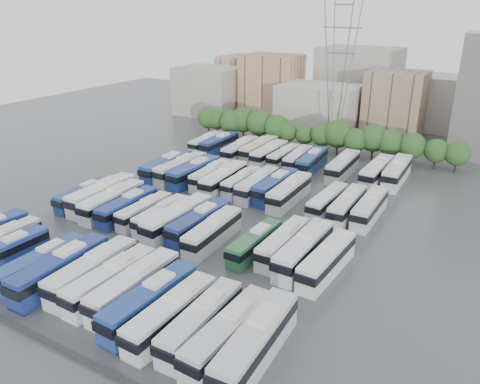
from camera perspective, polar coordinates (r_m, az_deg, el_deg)
The scene contains 53 objects.
ground at distance 74.24m, azimuth -3.45°, elevation -3.12°, with size 220.00×220.00×0.00m, color #424447.
parapet at distance 53.96m, azimuth -23.98°, elevation -15.55°, with size 56.00×0.50×0.50m, color #2D2D30.
tree_line at distance 108.85m, azimuth 8.20°, elevation 7.36°, with size 64.32×7.59×8.06m.
city_buildings at distance 137.34m, azimuth 10.90°, elevation 11.72°, with size 102.00×35.00×20.00m.
electricity_pylon at distance 112.27m, azimuth 11.99°, elevation 14.99°, with size 9.00×6.91×33.83m.
bus_r0_s1 at distance 70.86m, azimuth -27.05°, elevation -5.39°, with size 2.60×11.45×3.58m.
bus_r0_s2 at distance 67.65m, azimuth -26.59°, elevation -6.57°, with size 2.96×11.58×3.61m.
bus_r0_s4 at distance 62.84m, azimuth -22.91°, elevation -8.01°, with size 2.66×12.11×3.80m.
bus_r0_s5 at distance 60.36m, azimuth -21.01°, elevation -8.75°, with size 3.29×13.59×4.24m.
bus_r0_s6 at distance 58.89m, azimuth -17.58°, elevation -9.16°, with size 3.24×13.08×4.08m.
bus_r0_s7 at distance 56.62m, azimuth -15.48°, elevation -10.31°, with size 3.10×12.75×3.98m.
bus_r0_s8 at distance 54.82m, azimuth -12.75°, elevation -11.11°, with size 2.88×13.07×4.10m.
bus_r0_s9 at distance 52.03m, azimuth -10.91°, elevation -12.94°, with size 3.40×13.11×4.08m.
bus_r0_s10 at distance 49.96m, azimuth -8.38°, elevation -14.51°, with size 3.07×12.61×3.94m.
bus_r0_s11 at distance 48.70m, azimuth -4.75°, elevation -15.45°, with size 2.93×12.41×3.88m.
bus_r0_s12 at distance 47.07m, azimuth -1.41°, elevation -16.79°, with size 3.28×12.91×4.02m.
bus_r0_s13 at distance 45.86m, azimuth 2.01°, elevation -17.81°, with size 3.54×13.80×4.30m.
bus_r1_s0 at distance 82.34m, azimuth -18.50°, elevation -0.36°, with size 2.67×11.30×3.53m.
bus_r1_s1 at distance 80.73m, azimuth -16.50°, elevation -0.29°, with size 3.32×13.69×4.27m.
bus_r1_s2 at distance 77.86m, azimuth -15.29°, elevation -1.06°, with size 3.36×13.07×4.07m.
bus_r1_s3 at distance 75.50m, azimuth -13.55°, elevation -1.74°, with size 2.93×12.13×3.79m.
bus_r1_s4 at distance 73.87m, azimuth -11.57°, elevation -2.26°, with size 2.55×10.93×3.42m.
bus_r1_s5 at distance 71.74m, azimuth -9.52°, elevation -2.80°, with size 2.64×11.37×3.56m.
bus_r1_s6 at distance 69.55m, azimuth -7.62°, elevation -3.21°, with size 3.60×13.58×4.22m.
bus_r1_s7 at distance 68.25m, azimuth -4.97°, elevation -3.72°, with size 3.26×12.71×3.96m.
bus_r1_s8 at distance 65.57m, azimuth -3.34°, elevation -4.84°, with size 3.12×12.40×3.86m.
bus_r1_s10 at distance 62.95m, azimuth 1.83°, elevation -6.21°, with size 2.88×11.21×3.49m.
bus_r1_s11 at distance 62.90m, azimuth 5.31°, elevation -6.18°, with size 2.74×12.06×3.78m.
bus_r1_s12 at distance 61.14m, azimuth 7.80°, elevation -6.97°, with size 3.16×13.43×4.20m.
bus_r1_s13 at distance 59.46m, azimuth 10.56°, elevation -8.18°, with size 3.40×12.74×3.96m.
bus_r2_s1 at distance 92.16m, azimuth -8.95°, elevation 3.12°, with size 3.19×13.43×4.20m.
bus_r2_s2 at distance 90.57m, azimuth -7.24°, elevation 2.87°, with size 3.48×13.50×4.20m.
bus_r2_s3 at distance 88.45m, azimuth -5.59°, elevation 2.45°, with size 3.49×13.25×4.12m.
bus_r2_s4 at distance 87.29m, azimuth -3.55°, elevation 2.11°, with size 3.11×11.99×3.73m.
bus_r2_s5 at distance 84.68m, azimuth -2.01°, elevation 1.63°, with size 3.36×13.15×4.09m.
bus_r2_s6 at distance 84.10m, azimuth 0.18°, elevation 1.27°, with size 2.44×11.01×3.45m.
bus_r2_s7 at distance 82.17m, azimuth 2.12°, elevation 0.92°, with size 3.11×12.64×3.94m.
bus_r2_s8 at distance 81.54m, azimuth 4.37°, elevation 0.72°, with size 3.11×12.80×3.99m.
bus_r2_s9 at distance 79.20m, azimuth 6.06°, elevation 0.02°, with size 2.92×12.98×4.07m.
bus_r2_s11 at distance 76.84m, azimuth 10.62°, elevation -1.11°, with size 3.13×11.76×3.65m.
bus_r2_s12 at distance 75.64m, azimuth 12.96°, elevation -1.60°, with size 2.72×12.37×3.88m.
bus_r2_s13 at distance 75.62m, azimuth 15.53°, elevation -1.85°, with size 2.85×12.51×3.92m.
bus_r3_s0 at distance 108.55m, azimuth -4.14°, elevation 6.05°, with size 2.81×11.46×3.57m.
bus_r3_s1 at distance 106.93m, azimuth -2.53°, elevation 5.92°, with size 3.02×12.35×3.85m.
bus_r3_s3 at distance 102.18m, azimuth 0.04°, elevation 5.22°, with size 3.24×12.88×4.01m.
bus_r3_s4 at distance 102.49m, azimuth 2.31°, elevation 5.27°, with size 3.09×13.03×4.07m.
bus_r3_s5 at distance 99.66m, azimuth 3.59°, elevation 4.72°, with size 3.04×12.66×3.95m.
bus_r3_s6 at distance 98.80m, azimuth 5.38°, elevation 4.38°, with size 2.84×11.31×3.52m.
bus_r3_s7 at distance 97.30m, azimuth 7.09°, elevation 4.07°, with size 3.15×11.78×3.66m.
bus_r3_s8 at distance 95.66m, azimuth 8.75°, elevation 3.74°, with size 3.34×12.55×3.90m.
bus_r3_s10 at distance 93.49m, azimuth 12.42°, elevation 3.13°, with size 3.14×13.41×4.19m.
bus_r3_s12 at distance 91.95m, azimuth 16.35°, elevation 2.43°, with size 3.35×13.43×4.19m.
bus_r3_s13 at distance 92.80m, azimuth 18.59°, elevation 2.36°, with size 3.19×13.64×4.26m.
Camera 1 is at (37.75, -55.66, 31.45)m, focal length 35.00 mm.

